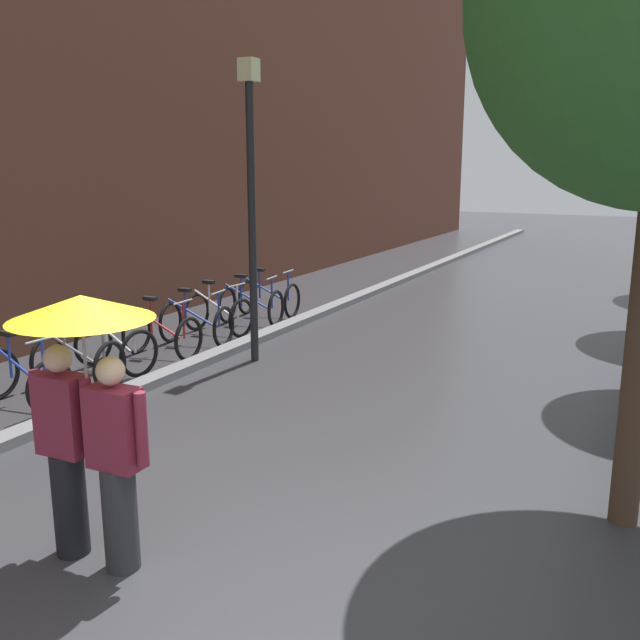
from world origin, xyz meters
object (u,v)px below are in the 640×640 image
object	(u,v)px
parked_bicycle_5	(218,313)
street_lamp_post	(251,191)
parked_bicycle_4	(197,323)
parked_bicycle_0	(22,378)
parked_bicycle_2	(116,346)
parked_bicycle_6	(251,305)
couple_under_umbrella	(86,394)
parked_bicycle_1	(78,361)
parked_bicycle_7	(269,298)
parked_bicycle_3	(162,334)

from	to	relation	value
parked_bicycle_5	street_lamp_post	size ratio (longest dim) A/B	0.25
parked_bicycle_4	parked_bicycle_5	xyz separation A→B (m)	(-0.11, 0.79, 0.00)
parked_bicycle_0	parked_bicycle_2	world-z (taller)	same
parked_bicycle_5	parked_bicycle_6	xyz separation A→B (m)	(0.13, 0.88, 0.00)
couple_under_umbrella	parked_bicycle_1	bearing A→B (deg)	137.52
parked_bicycle_2	parked_bicycle_7	distance (m)	4.29
parked_bicycle_6	couple_under_umbrella	bearing A→B (deg)	-65.75
parked_bicycle_0	parked_bicycle_7	world-z (taller)	same
parked_bicycle_4	parked_bicycle_2	bearing A→B (deg)	-93.82
parked_bicycle_3	parked_bicycle_4	xyz separation A→B (m)	(0.01, 0.88, 0.00)
parked_bicycle_0	street_lamp_post	world-z (taller)	street_lamp_post
parked_bicycle_1	parked_bicycle_6	size ratio (longest dim) A/B	1.00
parked_bicycle_2	parked_bicycle_5	distance (m)	2.59
parked_bicycle_4	couple_under_umbrella	size ratio (longest dim) A/B	0.55
parked_bicycle_2	parked_bicycle_6	bearing A→B (deg)	87.77
parked_bicycle_3	parked_bicycle_0	bearing A→B (deg)	-90.99
parked_bicycle_6	parked_bicycle_7	distance (m)	0.83
parked_bicycle_2	couple_under_umbrella	distance (m)	5.28
parked_bicycle_1	parked_bicycle_5	xyz separation A→B (m)	(-0.10, 3.41, 0.00)
parked_bicycle_1	parked_bicycle_3	distance (m)	1.73
parked_bicycle_5	parked_bicycle_7	bearing A→B (deg)	89.35
parked_bicycle_1	parked_bicycle_7	xyz separation A→B (m)	(-0.08, 5.11, 0.00)
parked_bicycle_7	couple_under_umbrella	bearing A→B (deg)	-67.29
parked_bicycle_0	street_lamp_post	distance (m)	4.11
parked_bicycle_2	street_lamp_post	xyz separation A→B (m)	(1.51, 1.43, 2.22)
parked_bicycle_2	street_lamp_post	bearing A→B (deg)	43.45
parked_bicycle_0	parked_bicycle_6	world-z (taller)	same
parked_bicycle_5	street_lamp_post	bearing A→B (deg)	-37.75
parked_bicycle_6	parked_bicycle_1	bearing A→B (deg)	-90.46
parked_bicycle_0	parked_bicycle_5	bearing A→B (deg)	90.81
parked_bicycle_0	parked_bicycle_6	bearing A→B (deg)	89.24
parked_bicycle_7	parked_bicycle_1	bearing A→B (deg)	-89.15
parked_bicycle_1	street_lamp_post	world-z (taller)	street_lamp_post
street_lamp_post	parked_bicycle_1	bearing A→B (deg)	-122.02
parked_bicycle_4	parked_bicycle_1	bearing A→B (deg)	-90.43
parked_bicycle_6	couple_under_umbrella	world-z (taller)	couple_under_umbrella
couple_under_umbrella	parked_bicycle_2	bearing A→B (deg)	131.57
parked_bicycle_7	couple_under_umbrella	xyz separation A→B (m)	(3.42, -8.17, 0.98)
parked_bicycle_1	parked_bicycle_5	world-z (taller)	same
parked_bicycle_3	couple_under_umbrella	bearing A→B (deg)	-55.20
parked_bicycle_3	parked_bicycle_4	distance (m)	0.88
parked_bicycle_4	parked_bicycle_7	size ratio (longest dim) A/B	1.02
parked_bicycle_2	parked_bicycle_7	size ratio (longest dim) A/B	1.03
parked_bicycle_1	street_lamp_post	size ratio (longest dim) A/B	0.26
parked_bicycle_5	parked_bicycle_7	size ratio (longest dim) A/B	0.99
parked_bicycle_1	parked_bicycle_0	bearing A→B (deg)	-92.21
parked_bicycle_2	couple_under_umbrella	size ratio (longest dim) A/B	0.56
couple_under_umbrella	parked_bicycle_3	bearing A→B (deg)	124.80
parked_bicycle_4	parked_bicycle_5	bearing A→B (deg)	98.23
couple_under_umbrella	parked_bicycle_0	bearing A→B (deg)	147.29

